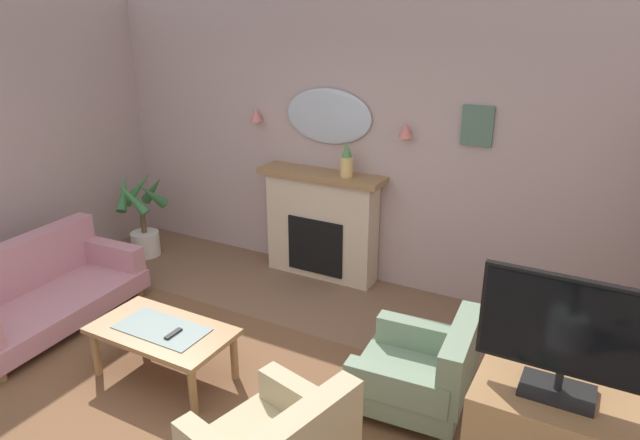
{
  "coord_description": "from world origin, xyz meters",
  "views": [
    {
      "loc": [
        2.42,
        -2.35,
        2.73
      ],
      "look_at": [
        0.31,
        1.51,
        1.07
      ],
      "focal_mm": 31.59,
      "sensor_mm": 36.0,
      "label": 1
    }
  ],
  "objects_px": {
    "mantel_vase_right": "(347,161)",
    "tv_remote": "(173,334)",
    "armchair_by_coffee_table": "(423,370)",
    "floral_couch": "(39,291)",
    "framed_picture": "(477,126)",
    "tv_flatscreen": "(567,335)",
    "coffee_table": "(162,335)",
    "potted_plant_tall_palm": "(143,217)",
    "wall_mirror": "(328,116)",
    "wall_sconce_right": "(405,130)",
    "wall_sconce_left": "(256,115)",
    "fireplace": "(321,226)"
  },
  "relations": [
    {
      "from": "framed_picture",
      "to": "potted_plant_tall_palm",
      "type": "xyz_separation_m",
      "value": [
        -3.57,
        -0.68,
        -1.28
      ]
    },
    {
      "from": "fireplace",
      "to": "wall_sconce_left",
      "type": "xyz_separation_m",
      "value": [
        -0.85,
        0.09,
        1.09
      ]
    },
    {
      "from": "fireplace",
      "to": "potted_plant_tall_palm",
      "type": "distance_m",
      "value": 2.14
    },
    {
      "from": "floral_couch",
      "to": "wall_sconce_left",
      "type": "bearing_deg",
      "value": 67.29
    },
    {
      "from": "wall_sconce_right",
      "to": "potted_plant_tall_palm",
      "type": "height_order",
      "value": "wall_sconce_right"
    },
    {
      "from": "wall_sconce_right",
      "to": "floral_couch",
      "type": "xyz_separation_m",
      "value": [
        -2.62,
        -2.21,
        -1.34
      ]
    },
    {
      "from": "coffee_table",
      "to": "tv_remote",
      "type": "relative_size",
      "value": 6.88
    },
    {
      "from": "wall_mirror",
      "to": "wall_sconce_right",
      "type": "xyz_separation_m",
      "value": [
        0.85,
        -0.05,
        -0.05
      ]
    },
    {
      "from": "wall_mirror",
      "to": "potted_plant_tall_palm",
      "type": "xyz_separation_m",
      "value": [
        -2.07,
        -0.67,
        -1.24
      ]
    },
    {
      "from": "tv_remote",
      "to": "armchair_by_coffee_table",
      "type": "relative_size",
      "value": 0.18
    },
    {
      "from": "armchair_by_coffee_table",
      "to": "floral_couch",
      "type": "bearing_deg",
      "value": -170.89
    },
    {
      "from": "wall_sconce_right",
      "to": "floral_couch",
      "type": "bearing_deg",
      "value": -139.93
    },
    {
      "from": "floral_couch",
      "to": "potted_plant_tall_palm",
      "type": "height_order",
      "value": "potted_plant_tall_palm"
    },
    {
      "from": "mantel_vase_right",
      "to": "wall_mirror",
      "type": "distance_m",
      "value": 0.52
    },
    {
      "from": "tv_remote",
      "to": "coffee_table",
      "type": "bearing_deg",
      "value": 168.98
    },
    {
      "from": "armchair_by_coffee_table",
      "to": "wall_mirror",
      "type": "bearing_deg",
      "value": 134.64
    },
    {
      "from": "coffee_table",
      "to": "armchair_by_coffee_table",
      "type": "xyz_separation_m",
      "value": [
        1.87,
        0.64,
        -0.08
      ]
    },
    {
      "from": "mantel_vase_right",
      "to": "tv_remote",
      "type": "distance_m",
      "value": 2.39
    },
    {
      "from": "floral_couch",
      "to": "potted_plant_tall_palm",
      "type": "xyz_separation_m",
      "value": [
        -0.29,
        1.59,
        0.15
      ]
    },
    {
      "from": "framed_picture",
      "to": "tv_flatscreen",
      "type": "distance_m",
      "value": 2.68
    },
    {
      "from": "coffee_table",
      "to": "potted_plant_tall_palm",
      "type": "relative_size",
      "value": 1.12
    },
    {
      "from": "fireplace",
      "to": "tv_flatscreen",
      "type": "xyz_separation_m",
      "value": [
        2.58,
        -2.25,
        0.68
      ]
    },
    {
      "from": "wall_sconce_right",
      "to": "tv_flatscreen",
      "type": "relative_size",
      "value": 0.17
    },
    {
      "from": "mantel_vase_right",
      "to": "potted_plant_tall_palm",
      "type": "distance_m",
      "value": 2.56
    },
    {
      "from": "potted_plant_tall_palm",
      "to": "wall_sconce_left",
      "type": "bearing_deg",
      "value": 26.84
    },
    {
      "from": "mantel_vase_right",
      "to": "armchair_by_coffee_table",
      "type": "height_order",
      "value": "mantel_vase_right"
    },
    {
      "from": "armchair_by_coffee_table",
      "to": "wall_sconce_left",
      "type": "bearing_deg",
      "value": 146.86
    },
    {
      "from": "mantel_vase_right",
      "to": "coffee_table",
      "type": "relative_size",
      "value": 0.33
    },
    {
      "from": "wall_sconce_left",
      "to": "armchair_by_coffee_table",
      "type": "xyz_separation_m",
      "value": [
        2.53,
        -1.65,
        -1.35
      ]
    },
    {
      "from": "armchair_by_coffee_table",
      "to": "potted_plant_tall_palm",
      "type": "xyz_separation_m",
      "value": [
        -3.75,
        1.04,
        0.17
      ]
    },
    {
      "from": "mantel_vase_right",
      "to": "tv_flatscreen",
      "type": "height_order",
      "value": "tv_flatscreen"
    },
    {
      "from": "wall_sconce_right",
      "to": "framed_picture",
      "type": "bearing_deg",
      "value": 5.27
    },
    {
      "from": "framed_picture",
      "to": "mantel_vase_right",
      "type": "bearing_deg",
      "value": -171.47
    },
    {
      "from": "floral_couch",
      "to": "armchair_by_coffee_table",
      "type": "bearing_deg",
      "value": 9.11
    },
    {
      "from": "mantel_vase_right",
      "to": "tv_flatscreen",
      "type": "bearing_deg",
      "value": -44.21
    },
    {
      "from": "framed_picture",
      "to": "coffee_table",
      "type": "relative_size",
      "value": 0.33
    },
    {
      "from": "mantel_vase_right",
      "to": "tv_flatscreen",
      "type": "xyz_separation_m",
      "value": [
        2.28,
        -2.22,
        -0.07
      ]
    },
    {
      "from": "tv_flatscreen",
      "to": "framed_picture",
      "type": "bearing_deg",
      "value": 114.24
    },
    {
      "from": "framed_picture",
      "to": "floral_couch",
      "type": "distance_m",
      "value": 4.23
    },
    {
      "from": "tv_remote",
      "to": "potted_plant_tall_palm",
      "type": "relative_size",
      "value": 0.16
    },
    {
      "from": "wall_sconce_left",
      "to": "wall_sconce_right",
      "type": "xyz_separation_m",
      "value": [
        1.7,
        0.0,
        0.0
      ]
    },
    {
      "from": "framed_picture",
      "to": "tv_remote",
      "type": "bearing_deg",
      "value": -122.99
    },
    {
      "from": "wall_mirror",
      "to": "wall_sconce_left",
      "type": "height_order",
      "value": "wall_mirror"
    },
    {
      "from": "potted_plant_tall_palm",
      "to": "floral_couch",
      "type": "bearing_deg",
      "value": -79.54
    },
    {
      "from": "coffee_table",
      "to": "floral_couch",
      "type": "xyz_separation_m",
      "value": [
        -1.58,
        0.09,
        -0.06
      ]
    },
    {
      "from": "floral_couch",
      "to": "tv_flatscreen",
      "type": "height_order",
      "value": "tv_flatscreen"
    },
    {
      "from": "mantel_vase_right",
      "to": "floral_couch",
      "type": "height_order",
      "value": "mantel_vase_right"
    },
    {
      "from": "wall_sconce_left",
      "to": "tv_flatscreen",
      "type": "relative_size",
      "value": 0.17
    },
    {
      "from": "framed_picture",
      "to": "tv_remote",
      "type": "height_order",
      "value": "framed_picture"
    },
    {
      "from": "coffee_table",
      "to": "armchair_by_coffee_table",
      "type": "bearing_deg",
      "value": 18.89
    }
  ]
}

